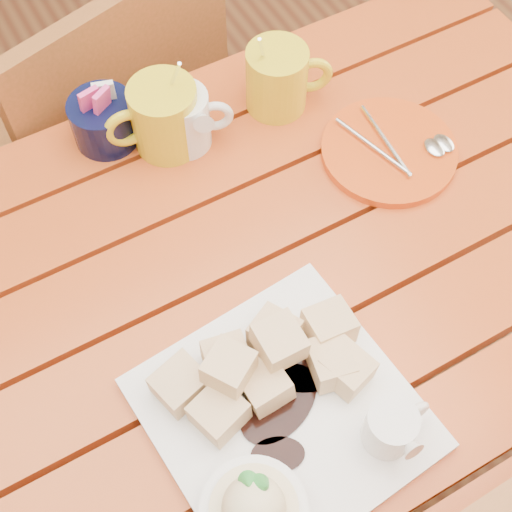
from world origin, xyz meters
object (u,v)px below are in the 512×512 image
table (256,346)px  chair_far (110,137)px  coffee_mug_right (279,78)px  dessert_plate (278,426)px  coffee_mug_left (163,117)px  orange_saucer (390,151)px

table → chair_far: (0.00, 0.57, -0.16)m
coffee_mug_right → dessert_plate: bearing=-99.6°
coffee_mug_left → chair_far: bearing=101.2°
coffee_mug_left → orange_saucer: 0.31m
coffee_mug_right → table: bearing=-104.0°
table → coffee_mug_right: 0.37m
orange_saucer → coffee_mug_right: bearing=119.3°
coffee_mug_left → chair_far: (-0.02, 0.28, -0.32)m
coffee_mug_right → chair_far: 0.47m
coffee_mug_right → chair_far: size_ratio=0.17×
table → orange_saucer: bearing=23.4°
dessert_plate → chair_far: same height
coffee_mug_left → coffee_mug_right: 0.17m
dessert_plate → chair_far: 0.78m
table → coffee_mug_right: (0.19, 0.28, 0.16)m
coffee_mug_right → orange_saucer: (0.09, -0.16, -0.04)m
coffee_mug_left → chair_far: coffee_mug_left is taller
coffee_mug_left → dessert_plate: bearing=-91.8°
coffee_mug_left → coffee_mug_right: size_ratio=1.06×
coffee_mug_right → orange_saucer: 0.19m
table → dessert_plate: 0.21m
table → chair_far: bearing=89.8°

